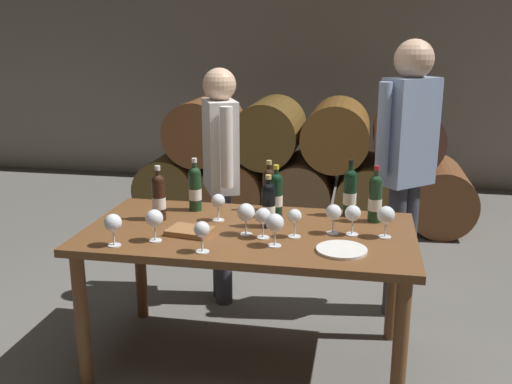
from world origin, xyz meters
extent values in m
plane|color=#66635E|center=(0.00, 0.00, 0.00)|extent=(14.00, 14.00, 0.00)
cube|color=gray|center=(0.00, 4.20, 1.40)|extent=(10.00, 0.24, 2.80)
cylinder|color=brown|center=(-1.26, 2.60, 0.30)|extent=(0.60, 0.90, 0.60)
cylinder|color=brown|center=(-0.63, 2.60, 0.30)|extent=(0.60, 0.90, 0.60)
cylinder|color=brown|center=(0.00, 2.60, 0.30)|extent=(0.60, 0.90, 0.60)
cylinder|color=brown|center=(0.63, 2.60, 0.30)|extent=(0.60, 0.90, 0.60)
cylinder|color=brown|center=(1.26, 2.60, 0.30)|extent=(0.60, 0.90, 0.60)
cylinder|color=brown|center=(-0.95, 2.60, 0.85)|extent=(0.60, 0.90, 0.60)
cylinder|color=brown|center=(-0.32, 2.60, 0.85)|extent=(0.60, 0.90, 0.60)
cylinder|color=brown|center=(0.31, 2.60, 0.85)|extent=(0.60, 0.90, 0.60)
cylinder|color=brown|center=(0.95, 2.60, 0.85)|extent=(0.60, 0.90, 0.60)
cube|color=brown|center=(0.00, 0.00, 0.74)|extent=(1.70, 0.90, 0.04)
cylinder|color=brown|center=(-0.77, -0.39, 0.36)|extent=(0.07, 0.07, 0.72)
cylinder|color=brown|center=(0.77, -0.39, 0.36)|extent=(0.07, 0.07, 0.72)
cylinder|color=brown|center=(-0.77, 0.39, 0.36)|extent=(0.07, 0.07, 0.72)
cylinder|color=brown|center=(0.77, 0.39, 0.36)|extent=(0.07, 0.07, 0.72)
cylinder|color=black|center=(0.50, 0.34, 0.87)|extent=(0.07, 0.07, 0.22)
sphere|color=black|center=(0.50, 0.34, 0.99)|extent=(0.07, 0.07, 0.07)
cylinder|color=black|center=(0.50, 0.34, 1.02)|extent=(0.03, 0.03, 0.07)
cylinder|color=black|center=(0.50, 0.34, 1.07)|extent=(0.03, 0.03, 0.03)
cylinder|color=silver|center=(0.50, 0.34, 0.86)|extent=(0.07, 0.07, 0.07)
cylinder|color=black|center=(0.10, 0.26, 0.86)|extent=(0.07, 0.07, 0.20)
sphere|color=black|center=(0.10, 0.26, 0.97)|extent=(0.07, 0.07, 0.07)
cylinder|color=black|center=(0.10, 0.26, 1.00)|extent=(0.03, 0.03, 0.06)
cylinder|color=gold|center=(0.10, 0.26, 1.04)|extent=(0.03, 0.03, 0.02)
cylinder|color=silver|center=(0.10, 0.26, 0.85)|extent=(0.07, 0.07, 0.06)
cylinder|color=#19381E|center=(0.64, 0.26, 0.87)|extent=(0.07, 0.07, 0.22)
sphere|color=#19381E|center=(0.64, 0.26, 0.98)|extent=(0.07, 0.07, 0.07)
cylinder|color=#19381E|center=(0.64, 0.26, 1.01)|extent=(0.03, 0.03, 0.07)
cylinder|color=#B21E23|center=(0.64, 0.26, 1.06)|extent=(0.03, 0.03, 0.02)
cylinder|color=silver|center=(0.64, 0.26, 0.86)|extent=(0.07, 0.07, 0.07)
cylinder|color=black|center=(0.09, 0.07, 0.86)|extent=(0.07, 0.07, 0.20)
sphere|color=black|center=(0.09, 0.07, 0.96)|extent=(0.07, 0.07, 0.07)
cylinder|color=black|center=(0.09, 0.07, 0.99)|extent=(0.03, 0.03, 0.06)
cylinder|color=tan|center=(0.09, 0.07, 1.03)|extent=(0.03, 0.03, 0.02)
cylinder|color=silver|center=(0.09, 0.07, 0.85)|extent=(0.07, 0.07, 0.06)
cylinder|color=black|center=(0.05, 0.36, 0.86)|extent=(0.07, 0.07, 0.21)
sphere|color=black|center=(0.05, 0.36, 0.97)|extent=(0.07, 0.07, 0.07)
cylinder|color=black|center=(0.05, 0.36, 1.00)|extent=(0.03, 0.03, 0.06)
cylinder|color=tan|center=(0.05, 0.36, 1.04)|extent=(0.03, 0.03, 0.02)
cylinder|color=silver|center=(0.05, 0.36, 0.85)|extent=(0.07, 0.07, 0.06)
cylinder|color=#19381E|center=(-0.37, 0.29, 0.87)|extent=(0.07, 0.07, 0.21)
sphere|color=#19381E|center=(-0.37, 0.29, 0.98)|extent=(0.07, 0.07, 0.07)
cylinder|color=#19381E|center=(-0.37, 0.29, 1.01)|extent=(0.03, 0.03, 0.07)
cylinder|color=silver|center=(-0.37, 0.29, 1.05)|extent=(0.03, 0.03, 0.02)
cylinder|color=silver|center=(-0.37, 0.29, 0.86)|extent=(0.07, 0.07, 0.06)
cylinder|color=black|center=(-0.51, 0.08, 0.87)|extent=(0.07, 0.07, 0.21)
sphere|color=black|center=(-0.51, 0.08, 0.98)|extent=(0.07, 0.07, 0.07)
cylinder|color=black|center=(-0.51, 0.08, 1.00)|extent=(0.03, 0.03, 0.07)
cylinder|color=silver|center=(-0.51, 0.08, 1.05)|extent=(0.03, 0.03, 0.02)
cylinder|color=silver|center=(-0.51, 0.08, 0.86)|extent=(0.07, 0.07, 0.06)
cylinder|color=white|center=(0.24, -0.06, 0.76)|extent=(0.06, 0.06, 0.00)
cylinder|color=white|center=(0.24, -0.06, 0.80)|extent=(0.01, 0.01, 0.07)
sphere|color=white|center=(0.24, -0.06, 0.87)|extent=(0.07, 0.07, 0.07)
cylinder|color=white|center=(-0.15, -0.35, 0.76)|extent=(0.06, 0.06, 0.00)
cylinder|color=white|center=(-0.15, -0.35, 0.80)|extent=(0.01, 0.01, 0.07)
sphere|color=white|center=(-0.15, -0.35, 0.87)|extent=(0.08, 0.08, 0.08)
cylinder|color=white|center=(0.53, 0.02, 0.76)|extent=(0.06, 0.06, 0.00)
cylinder|color=white|center=(0.53, 0.02, 0.80)|extent=(0.01, 0.01, 0.07)
sphere|color=white|center=(0.53, 0.02, 0.87)|extent=(0.08, 0.08, 0.08)
cylinder|color=white|center=(0.00, -0.07, 0.76)|extent=(0.06, 0.06, 0.00)
cylinder|color=white|center=(0.00, -0.07, 0.80)|extent=(0.01, 0.01, 0.07)
sphere|color=white|center=(0.00, -0.07, 0.88)|extent=(0.09, 0.09, 0.09)
cylinder|color=white|center=(0.09, -0.11, 0.76)|extent=(0.06, 0.06, 0.00)
cylinder|color=white|center=(0.09, -0.11, 0.80)|extent=(0.01, 0.01, 0.07)
sphere|color=white|center=(0.09, -0.11, 0.87)|extent=(0.08, 0.08, 0.08)
cylinder|color=white|center=(0.43, 0.02, 0.76)|extent=(0.06, 0.06, 0.00)
cylinder|color=white|center=(0.43, 0.02, 0.80)|extent=(0.01, 0.01, 0.07)
sphere|color=white|center=(0.43, 0.02, 0.87)|extent=(0.08, 0.08, 0.08)
cylinder|color=white|center=(-0.59, -0.35, 0.76)|extent=(0.06, 0.06, 0.00)
cylinder|color=white|center=(-0.59, -0.35, 0.80)|extent=(0.01, 0.01, 0.07)
sphere|color=white|center=(-0.59, -0.35, 0.88)|extent=(0.09, 0.09, 0.09)
cylinder|color=white|center=(0.69, 0.02, 0.76)|extent=(0.06, 0.06, 0.00)
cylinder|color=white|center=(0.69, 0.02, 0.80)|extent=(0.01, 0.01, 0.07)
sphere|color=white|center=(0.69, 0.02, 0.88)|extent=(0.09, 0.09, 0.09)
cylinder|color=white|center=(0.17, -0.21, 0.76)|extent=(0.06, 0.06, 0.00)
cylinder|color=white|center=(0.17, -0.21, 0.80)|extent=(0.01, 0.01, 0.07)
sphere|color=white|center=(0.17, -0.21, 0.88)|extent=(0.09, 0.09, 0.09)
cylinder|color=white|center=(-0.42, -0.25, 0.76)|extent=(0.06, 0.06, 0.00)
cylinder|color=white|center=(-0.42, -0.25, 0.80)|extent=(0.01, 0.01, 0.07)
sphere|color=white|center=(-0.42, -0.25, 0.88)|extent=(0.09, 0.09, 0.09)
cylinder|color=white|center=(-0.19, 0.12, 0.76)|extent=(0.06, 0.06, 0.00)
cylinder|color=white|center=(-0.19, 0.12, 0.80)|extent=(0.01, 0.01, 0.07)
sphere|color=white|center=(-0.19, 0.12, 0.87)|extent=(0.08, 0.08, 0.08)
cube|color=#936038|center=(-0.28, -0.12, 0.77)|extent=(0.24, 0.19, 0.03)
cylinder|color=white|center=(0.49, -0.22, 0.77)|extent=(0.24, 0.24, 0.01)
cylinder|color=#383842|center=(0.87, 0.79, 0.43)|extent=(0.11, 0.11, 0.85)
cylinder|color=#383842|center=(0.79, 0.71, 0.43)|extent=(0.11, 0.11, 0.85)
cube|color=#8499BC|center=(0.83, 0.75, 1.17)|extent=(0.36, 0.35, 0.64)
cylinder|color=#8499BC|center=(0.98, 0.89, 1.21)|extent=(0.08, 0.08, 0.54)
cylinder|color=#8499BC|center=(0.67, 0.61, 1.21)|extent=(0.08, 0.08, 0.54)
sphere|color=tan|center=(0.83, 0.75, 1.60)|extent=(0.23, 0.23, 0.23)
cylinder|color=#383842|center=(-0.35, 0.77, 0.38)|extent=(0.11, 0.11, 0.77)
cylinder|color=#383842|center=(-0.30, 0.67, 0.38)|extent=(0.11, 0.11, 0.77)
cube|color=silver|center=(-0.33, 0.72, 1.06)|extent=(0.30, 0.37, 0.58)
cylinder|color=silver|center=(-0.41, 0.91, 1.08)|extent=(0.08, 0.08, 0.49)
cylinder|color=silver|center=(-0.24, 0.53, 1.08)|extent=(0.08, 0.08, 0.49)
sphere|color=tan|center=(-0.33, 0.72, 1.44)|extent=(0.21, 0.21, 0.21)
camera|label=1|loc=(0.57, -2.81, 1.75)|focal=40.97mm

